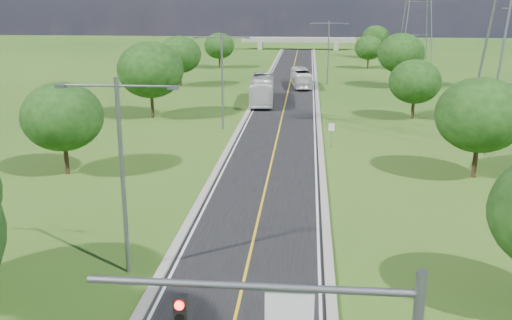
{
  "coord_description": "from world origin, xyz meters",
  "views": [
    {
      "loc": [
        2.92,
        -13.83,
        13.62
      ],
      "look_at": [
        -0.44,
        22.94,
        3.0
      ],
      "focal_mm": 40.0,
      "sensor_mm": 36.0,
      "label": 1
    }
  ],
  "objects": [
    {
      "name": "curb_right",
      "position": [
        4.25,
        66.0,
        0.11
      ],
      "size": [
        0.5,
        150.0,
        0.22
      ],
      "primitive_type": "cube",
      "color": "gray",
      "rests_on": "ground"
    },
    {
      "name": "tree_re",
      "position": [
        14.5,
        100.0,
        4.02
      ],
      "size": [
        5.46,
        5.46,
        6.35
      ],
      "color": "black",
      "rests_on": "ground"
    },
    {
      "name": "tree_rb",
      "position": [
        16.0,
        30.0,
        4.95
      ],
      "size": [
        6.72,
        6.72,
        7.82
      ],
      "color": "black",
      "rests_on": "ground"
    },
    {
      "name": "tree_rd",
      "position": [
        17.0,
        76.0,
        5.27
      ],
      "size": [
        7.14,
        7.14,
        8.3
      ],
      "color": "black",
      "rests_on": "ground"
    },
    {
      "name": "bus_outbound",
      "position": [
        1.83,
        74.83,
        1.45
      ],
      "size": [
        3.44,
        10.17,
        2.78
      ],
      "primitive_type": "imported",
      "rotation": [
        0.0,
        0.0,
        3.25
      ],
      "color": "white",
      "rests_on": "road"
    },
    {
      "name": "overpass",
      "position": [
        0.0,
        140.0,
        2.41
      ],
      "size": [
        30.0,
        3.0,
        3.2
      ],
      "color": "gray",
      "rests_on": "ground"
    },
    {
      "name": "tree_le",
      "position": [
        -14.5,
        98.0,
        4.33
      ],
      "size": [
        5.88,
        5.88,
        6.84
      ],
      "color": "black",
      "rests_on": "ground"
    },
    {
      "name": "ground",
      "position": [
        0.0,
        60.0,
        0.0
      ],
      "size": [
        260.0,
        260.0,
        0.0
      ],
      "primitive_type": "plane",
      "color": "#255217",
      "rests_on": "ground"
    },
    {
      "name": "streetlight_far_right",
      "position": [
        6.0,
        78.0,
        5.94
      ],
      "size": [
        5.9,
        0.25,
        10.0
      ],
      "color": "slate",
      "rests_on": "ground"
    },
    {
      "name": "tree_rf",
      "position": [
        18.0,
        120.0,
        4.64
      ],
      "size": [
        6.3,
        6.3,
        7.33
      ],
      "color": "black",
      "rests_on": "ground"
    },
    {
      "name": "road",
      "position": [
        0.0,
        66.0,
        0.03
      ],
      "size": [
        8.0,
        150.0,
        0.06
      ],
      "primitive_type": "cube",
      "color": "black",
      "rests_on": "ground"
    },
    {
      "name": "bus_inbound",
      "position": [
        -3.08,
        60.68,
        1.78
      ],
      "size": [
        3.53,
        12.45,
        3.43
      ],
      "primitive_type": "imported",
      "rotation": [
        0.0,
        0.0,
        0.05
      ],
      "color": "silver",
      "rests_on": "road"
    },
    {
      "name": "tree_rc",
      "position": [
        15.0,
        52.0,
        4.33
      ],
      "size": [
        5.88,
        5.88,
        6.84
      ],
      "color": "black",
      "rests_on": "ground"
    },
    {
      "name": "streetlight_near_left",
      "position": [
        -6.0,
        12.0,
        5.94
      ],
      "size": [
        5.9,
        0.25,
        10.0
      ],
      "color": "slate",
      "rests_on": "ground"
    },
    {
      "name": "tree_lc",
      "position": [
        -15.0,
        50.0,
        5.58
      ],
      "size": [
        7.56,
        7.56,
        8.79
      ],
      "color": "black",
      "rests_on": "ground"
    },
    {
      "name": "tree_ld",
      "position": [
        -17.0,
        74.0,
        4.95
      ],
      "size": [
        6.72,
        6.72,
        7.82
      ],
      "color": "black",
      "rests_on": "ground"
    },
    {
      "name": "streetlight_mid_left",
      "position": [
        -6.0,
        45.0,
        5.94
      ],
      "size": [
        5.9,
        0.25,
        10.0
      ],
      "color": "slate",
      "rests_on": "ground"
    },
    {
      "name": "tree_lb",
      "position": [
        -16.0,
        28.0,
        4.64
      ],
      "size": [
        6.3,
        6.3,
        7.33
      ],
      "color": "black",
      "rests_on": "ground"
    },
    {
      "name": "curb_left",
      "position": [
        -4.25,
        66.0,
        0.11
      ],
      "size": [
        0.5,
        150.0,
        0.22
      ],
      "primitive_type": "cube",
      "color": "gray",
      "rests_on": "ground"
    },
    {
      "name": "speed_limit_sign",
      "position": [
        5.2,
        37.98,
        1.6
      ],
      "size": [
        0.55,
        0.09,
        2.4
      ],
      "color": "slate",
      "rests_on": "ground"
    }
  ]
}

